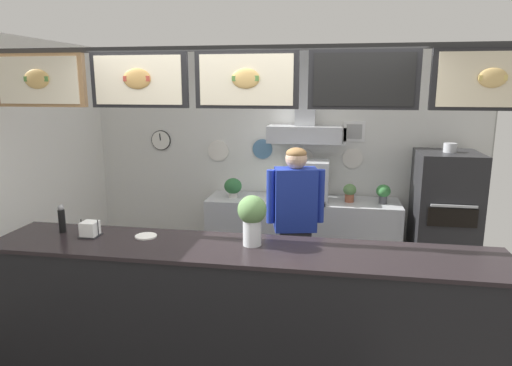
{
  "coord_description": "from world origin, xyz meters",
  "views": [
    {
      "loc": [
        0.64,
        -3.29,
        2.24
      ],
      "look_at": [
        -0.06,
        0.78,
        1.35
      ],
      "focal_mm": 31.83,
      "sensor_mm": 36.0,
      "label": 1
    }
  ],
  "objects": [
    {
      "name": "potted_rosemary",
      "position": [
        0.04,
        2.07,
        1.01
      ],
      "size": [
        0.19,
        0.19,
        0.23
      ],
      "color": "beige",
      "rests_on": "back_prep_counter"
    },
    {
      "name": "basil_vase",
      "position": [
        0.07,
        -0.16,
        1.3
      ],
      "size": [
        0.21,
        0.21,
        0.38
      ],
      "color": "silver",
      "rests_on": "service_counter"
    },
    {
      "name": "pepper_grinder",
      "position": [
        -1.48,
        -0.12,
        1.2
      ],
      "size": [
        0.05,
        0.05,
        0.23
      ],
      "color": "black",
      "rests_on": "service_counter"
    },
    {
      "name": "shop_worker",
      "position": [
        0.31,
        0.86,
        0.92
      ],
      "size": [
        0.54,
        0.3,
        1.68
      ],
      "rotation": [
        0.0,
        0.0,
        3.36
      ],
      "color": "#232328",
      "rests_on": "ground_plane"
    },
    {
      "name": "condiment_plate",
      "position": [
        -0.78,
        -0.12,
        1.09
      ],
      "size": [
        0.17,
        0.17,
        0.01
      ],
      "color": "white",
      "rests_on": "service_counter"
    },
    {
      "name": "potted_thyme",
      "position": [
        -0.56,
        2.02,
        1.02
      ],
      "size": [
        0.22,
        0.22,
        0.24
      ],
      "color": "beige",
      "rests_on": "back_prep_counter"
    },
    {
      "name": "pizza_oven",
      "position": [
        1.9,
        1.92,
        0.77
      ],
      "size": [
        0.66,
        0.74,
        1.63
      ],
      "color": "#232326",
      "rests_on": "ground_plane"
    },
    {
      "name": "ground_plane",
      "position": [
        0.0,
        0.0,
        0.0
      ],
      "size": [
        6.0,
        6.0,
        0.0
      ],
      "primitive_type": "plane",
      "color": "#514C47"
    },
    {
      "name": "espresso_machine",
      "position": [
        0.36,
        2.03,
        1.12
      ],
      "size": [
        0.48,
        0.49,
        0.48
      ],
      "color": "silver",
      "rests_on": "back_prep_counter"
    },
    {
      "name": "potted_oregano",
      "position": [
        1.23,
        2.03,
        1.02
      ],
      "size": [
        0.17,
        0.17,
        0.22
      ],
      "color": "#4C4C51",
      "rests_on": "back_prep_counter"
    },
    {
      "name": "back_wall_assembly",
      "position": [
        0.02,
        2.31,
        1.44
      ],
      "size": [
        5.0,
        2.55,
        2.72
      ],
      "color": "#9E9E99",
      "rests_on": "ground_plane"
    },
    {
      "name": "service_counter",
      "position": [
        0.0,
        -0.23,
        0.54
      ],
      "size": [
        3.8,
        0.66,
        1.09
      ],
      "color": "black",
      "rests_on": "ground_plane"
    },
    {
      "name": "napkin_holder",
      "position": [
        -1.21,
        -0.17,
        1.14
      ],
      "size": [
        0.15,
        0.14,
        0.14
      ],
      "color": "#262628",
      "rests_on": "service_counter"
    },
    {
      "name": "back_prep_counter",
      "position": [
        0.3,
        2.05,
        0.44
      ],
      "size": [
        2.31,
        0.61,
        0.89
      ],
      "color": "#B7BABF",
      "rests_on": "ground_plane"
    },
    {
      "name": "potted_basil",
      "position": [
        0.85,
        2.04,
        1.01
      ],
      "size": [
        0.15,
        0.15,
        0.22
      ],
      "color": "#9E563D",
      "rests_on": "back_prep_counter"
    }
  ]
}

